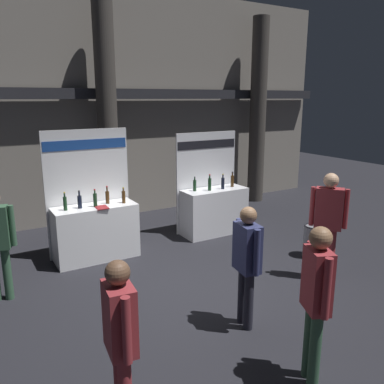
# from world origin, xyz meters

# --- Properties ---
(ground_plane) EXTENTS (26.80, 26.80, 0.00)m
(ground_plane) POSITION_xyz_m (0.00, 0.00, 0.00)
(ground_plane) COLOR black
(hall_colonnade) EXTENTS (13.40, 1.01, 5.55)m
(hall_colonnade) POSITION_xyz_m (0.00, 4.47, 2.75)
(hall_colonnade) COLOR gray
(hall_colonnade) RESTS_ON ground_plane
(exhibitor_booth_0) EXTENTS (1.59, 0.69, 2.40)m
(exhibitor_booth_0) POSITION_xyz_m (-0.98, 2.04, 0.62)
(exhibitor_booth_0) COLOR white
(exhibitor_booth_0) RESTS_ON ground_plane
(exhibitor_booth_1) EXTENTS (1.52, 0.66, 2.23)m
(exhibitor_booth_1) POSITION_xyz_m (1.72, 2.11, 0.59)
(exhibitor_booth_1) COLOR white
(exhibitor_booth_1) RESTS_ON ground_plane
(trash_bin) EXTENTS (0.38, 0.38, 0.62)m
(trash_bin) POSITION_xyz_m (2.62, 0.00, 0.31)
(trash_bin) COLOR slate
(trash_bin) RESTS_ON ground_plane
(visitor_0) EXTENTS (0.33, 0.48, 1.74)m
(visitor_0) POSITION_xyz_m (-0.03, -2.42, 1.02)
(visitor_0) COLOR #33563D
(visitor_0) RESTS_ON ground_plane
(visitor_1) EXTENTS (0.43, 0.48, 1.80)m
(visitor_1) POSITION_xyz_m (2.06, -0.76, 1.08)
(visitor_1) COLOR maroon
(visitor_1) RESTS_ON ground_plane
(visitor_3) EXTENTS (0.29, 0.54, 1.64)m
(visitor_3) POSITION_xyz_m (0.02, -1.23, 0.98)
(visitor_3) COLOR #23232D
(visitor_3) RESTS_ON ground_plane
(visitor_5) EXTENTS (0.27, 0.54, 1.64)m
(visitor_5) POSITION_xyz_m (-1.97, -1.98, 0.98)
(visitor_5) COLOR maroon
(visitor_5) RESTS_ON ground_plane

